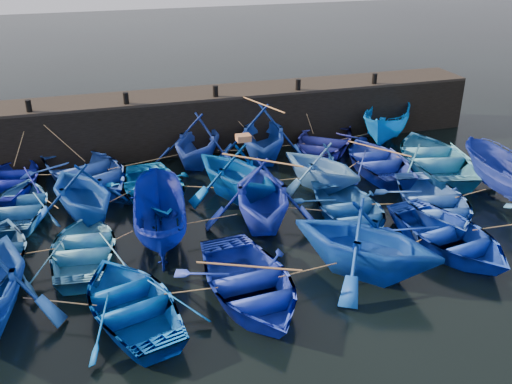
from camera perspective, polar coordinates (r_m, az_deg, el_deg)
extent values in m
plane|color=black|center=(18.89, 2.81, -5.90)|extent=(120.00, 120.00, 0.00)
cube|color=black|center=(27.63, -4.39, 7.25)|extent=(26.00, 2.50, 2.50)
cube|color=black|center=(27.25, -4.48, 9.87)|extent=(26.00, 2.50, 0.12)
cylinder|color=black|center=(25.86, -21.79, 8.00)|extent=(0.24, 0.24, 0.50)
cylinder|color=black|center=(25.78, -12.87, 9.13)|extent=(0.24, 0.24, 0.50)
cylinder|color=black|center=(26.32, -4.07, 10.03)|extent=(0.24, 0.24, 0.50)
cylinder|color=black|center=(27.44, 4.23, 10.66)|extent=(0.24, 0.24, 0.50)
cylinder|color=black|center=(29.07, 11.77, 11.04)|extent=(0.24, 0.24, 0.50)
imported|color=#040C78|center=(24.88, -23.25, 1.21)|extent=(4.18, 5.21, 0.96)
imported|color=#1D409E|center=(24.34, -16.68, 2.04)|extent=(6.18, 7.01, 1.21)
imported|color=#1B3799|center=(25.28, -5.90, 5.22)|extent=(5.36, 5.62, 2.31)
imported|color=#113597|center=(25.63, 0.70, 5.93)|extent=(5.39, 5.84, 2.55)
imported|color=navy|center=(26.83, 6.70, 5.01)|extent=(6.16, 6.49, 1.09)
imported|color=blue|center=(28.59, 13.01, 6.76)|extent=(4.75, 5.22, 1.99)
imported|color=#245D9B|center=(22.54, -22.51, -1.20)|extent=(3.55, 4.66, 0.90)
imported|color=#0A3A94|center=(21.27, -16.99, 0.14)|extent=(4.92, 5.28, 2.26)
imported|color=#045AB1|center=(22.23, -10.17, 0.23)|extent=(3.77, 5.08, 1.02)
imported|color=#004097|center=(21.94, -1.99, 2.18)|extent=(5.35, 5.64, 2.34)
imported|color=#3971D3|center=(22.98, 6.56, 2.71)|extent=(4.74, 4.96, 2.03)
imported|color=#1B31A6|center=(25.22, 12.08, 3.14)|extent=(3.75, 5.03, 1.00)
imported|color=#2F7DC1|center=(25.92, 17.41, 3.37)|extent=(5.24, 6.53, 1.20)
imported|color=#3680D2|center=(18.98, -16.76, -5.31)|extent=(3.61, 4.71, 0.91)
imported|color=#000D70|center=(19.21, -9.67, -2.58)|extent=(2.28, 4.87, 1.82)
imported|color=#1C33CC|center=(19.89, 0.57, -0.15)|extent=(4.97, 5.45, 2.46)
imported|color=#14478D|center=(20.73, 9.32, -1.68)|extent=(3.63, 4.91, 0.98)
imported|color=blue|center=(21.94, 17.39, -0.92)|extent=(4.32, 5.46, 1.02)
imported|color=navy|center=(23.93, 23.83, 1.32)|extent=(2.10, 4.87, 1.84)
imported|color=#003FA6|center=(16.09, -12.37, -10.68)|extent=(4.41, 5.35, 0.96)
imported|color=#142BC1|center=(16.39, -0.71, -9.08)|extent=(4.02, 5.34, 1.05)
imported|color=#0737A3|center=(17.38, 10.90, -4.66)|extent=(6.14, 6.17, 2.46)
imported|color=#0E31B5|center=(19.79, 18.74, -4.10)|extent=(4.25, 5.43, 1.02)
cube|color=#91603F|center=(21.54, -1.27, 5.43)|extent=(0.54, 0.42, 0.24)
cylinder|color=tan|center=(24.57, -20.00, 1.64)|extent=(1.09, 0.32, 0.04)
cylinder|color=tan|center=(24.81, -11.13, 2.98)|extent=(3.05, 0.87, 0.04)
cylinder|color=tan|center=(25.65, -2.55, 4.19)|extent=(1.14, 0.34, 0.04)
cylinder|color=tan|center=(26.32, 3.75, 4.72)|extent=(1.13, 0.05, 0.04)
cylinder|color=tan|center=(27.74, 9.92, 5.49)|extent=(1.76, 0.48, 0.04)
cylinder|color=tan|center=(21.98, -19.74, -1.12)|extent=(0.48, 0.91, 0.04)
cylinder|color=tan|center=(21.83, -13.44, -0.45)|extent=(0.82, 0.71, 0.04)
cylinder|color=tan|center=(22.14, -6.08, 0.52)|extent=(1.34, 0.61, 0.04)
cylinder|color=tan|center=(22.61, 2.36, 1.20)|extent=(1.71, 0.13, 0.04)
cylinder|color=tan|center=(24.15, 9.41, 2.48)|extent=(1.27, 0.97, 0.04)
cylinder|color=tan|center=(25.54, 14.78, 3.26)|extent=(0.63, 0.62, 0.04)
cylinder|color=tan|center=(19.03, -21.07, -5.59)|extent=(1.05, 0.07, 0.04)
cylinder|color=tan|center=(19.12, -13.15, -4.29)|extent=(0.68, 0.47, 0.04)
cylinder|color=tan|center=(19.71, -4.41, -2.70)|extent=(1.83, 0.23, 0.04)
cylinder|color=tan|center=(20.39, 5.00, -1.72)|extent=(1.31, 0.69, 0.04)
cylinder|color=tan|center=(21.26, 13.48, -1.18)|extent=(1.44, 0.43, 0.04)
cylinder|color=tan|center=(22.96, 20.69, -0.13)|extent=(1.54, 0.33, 0.04)
cylinder|color=tan|center=(16.50, -19.04, -10.33)|extent=(1.92, 0.96, 0.04)
cylinder|color=tan|center=(16.13, -6.48, -9.79)|extent=(1.49, 0.16, 0.04)
cylinder|color=tan|center=(16.96, 5.25, -7.78)|extent=(1.90, 0.24, 0.04)
cylinder|color=tan|center=(18.70, 14.97, -5.23)|extent=(1.58, 0.60, 0.04)
cylinder|color=tan|center=(20.94, 23.49, -3.13)|extent=(2.33, 0.12, 0.04)
cylinder|color=tan|center=(25.87, -22.39, 4.89)|extent=(0.97, 0.71, 2.09)
cylinder|color=tan|center=(25.61, -19.23, 5.20)|extent=(2.00, 0.99, 2.10)
cylinder|color=tan|center=(26.42, -5.19, 7.13)|extent=(1.24, 0.16, 2.09)
cylinder|color=tan|center=(26.59, -2.00, 7.34)|extent=(1.76, 0.47, 2.09)
cylinder|color=tan|center=(27.62, 5.03, 7.95)|extent=(0.70, 0.49, 2.08)
cylinder|color=tan|center=(29.37, 11.82, 8.57)|extent=(0.24, 0.04, 2.07)
cylinder|color=#99724C|center=(25.23, 0.71, 8.73)|extent=(1.08, 2.84, 0.06)
cylinder|color=#99724C|center=(25.03, 12.19, 4.26)|extent=(1.77, 2.49, 0.06)
cylinder|color=#99724C|center=(19.38, 0.59, 3.21)|extent=(2.34, 1.97, 0.06)
cylinder|color=#99724C|center=(16.08, -0.72, -7.45)|extent=(2.74, 1.32, 0.06)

